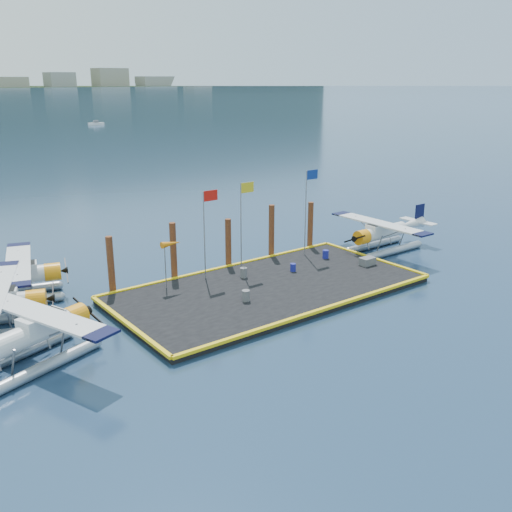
{
  "coord_description": "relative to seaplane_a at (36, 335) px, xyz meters",
  "views": [
    {
      "loc": [
        -21.8,
        -27.41,
        13.43
      ],
      "look_at": [
        0.45,
        2.0,
        1.89
      ],
      "focal_mm": 40.0,
      "sensor_mm": 36.0,
      "label": 1
    }
  ],
  "objects": [
    {
      "name": "drum_5",
      "position": [
        14.79,
        3.22,
        -0.73
      ],
      "size": [
        0.48,
        0.48,
        0.67
      ],
      "primitive_type": "cylinder",
      "color": "#57575C",
      "rests_on": "dock"
    },
    {
      "name": "piling_2",
      "position": [
        15.59,
        6.2,
        0.43
      ],
      "size": [
        0.44,
        0.44,
        3.8
      ],
      "primitive_type": "cylinder",
      "color": "#492114",
      "rests_on": "ground"
    },
    {
      "name": "piling_1",
      "position": [
        11.09,
        6.2,
        0.63
      ],
      "size": [
        0.44,
        0.44,
        4.2
      ],
      "primitive_type": "cylinder",
      "color": "#492114",
      "rests_on": "ground"
    },
    {
      "name": "ground",
      "position": [
        15.09,
        0.8,
        -1.47
      ],
      "size": [
        4000.0,
        4000.0,
        0.0
      ],
      "primitive_type": "plane",
      "color": "#172947",
      "rests_on": "ground"
    },
    {
      "name": "seaplane_d",
      "position": [
        27.93,
        2.46,
        -0.03
      ],
      "size": [
        8.39,
        9.23,
        3.3
      ],
      "rotation": [
        0.0,
        0.0,
        1.57
      ],
      "color": "#959BA3",
      "rests_on": "ground"
    },
    {
      "name": "dock_bumpers",
      "position": [
        15.09,
        0.8,
        -0.98
      ],
      "size": [
        20.25,
        10.25,
        0.18
      ],
      "primitive_type": null,
      "color": "yellow",
      "rests_on": "dock"
    },
    {
      "name": "flagpole_yellow",
      "position": [
        15.79,
        4.6,
        3.04
      ],
      "size": [
        1.14,
        0.08,
        6.2
      ],
      "color": "gray",
      "rests_on": "dock"
    },
    {
      "name": "piling_4",
      "position": [
        23.59,
        6.2,
        0.53
      ],
      "size": [
        0.44,
        0.44,
        4.0
      ],
      "primitive_type": "cylinder",
      "color": "#492114",
      "rests_on": "ground"
    },
    {
      "name": "drum_3",
      "position": [
        12.36,
        -0.37,
        -0.73
      ],
      "size": [
        0.48,
        0.48,
        0.68
      ],
      "primitive_type": "cylinder",
      "color": "#57575C",
      "rests_on": "dock"
    },
    {
      "name": "crate",
      "position": [
        23.58,
        -0.02,
        -0.79
      ],
      "size": [
        1.11,
        0.74,
        0.55
      ],
      "primitive_type": "cube",
      "color": "#57575C",
      "rests_on": "dock"
    },
    {
      "name": "flagpole_blue",
      "position": [
        21.78,
        4.6,
        3.22
      ],
      "size": [
        1.14,
        0.08,
        6.5
      ],
      "color": "gray",
      "rests_on": "dock"
    },
    {
      "name": "flagpole_red",
      "position": [
        12.79,
        4.6,
        2.93
      ],
      "size": [
        1.14,
        0.08,
        6.0
      ],
      "color": "gray",
      "rests_on": "dock"
    },
    {
      "name": "piling_0",
      "position": [
        6.59,
        6.2,
        0.53
      ],
      "size": [
        0.44,
        0.44,
        4.0
      ],
      "primitive_type": "cylinder",
      "color": "#492114",
      "rests_on": "ground"
    },
    {
      "name": "windsock",
      "position": [
        10.06,
        4.6,
        1.76
      ],
      "size": [
        1.4,
        0.44,
        3.12
      ],
      "color": "gray",
      "rests_on": "dock"
    },
    {
      "name": "seaplane_a",
      "position": [
        0.0,
        0.0,
        0.0
      ],
      "size": [
        8.82,
        9.38,
        3.37
      ],
      "rotation": [
        0.0,
        0.0,
        -1.23
      ],
      "color": "#959BA3",
      "rests_on": "ground"
    },
    {
      "name": "drum_2",
      "position": [
        18.32,
        2.16,
        -0.79
      ],
      "size": [
        0.4,
        0.4,
        0.56
      ],
      "primitive_type": "cylinder",
      "color": "navy",
      "rests_on": "dock"
    },
    {
      "name": "seaplane_c",
      "position": [
        1.4,
        9.26,
        -0.02
      ],
      "size": [
        8.7,
        9.35,
        3.33
      ],
      "rotation": [
        0.0,
        0.0,
        -1.85
      ],
      "color": "#959BA3",
      "rests_on": "ground"
    },
    {
      "name": "drum_4",
      "position": [
        22.25,
        2.97,
        -0.75
      ],
      "size": [
        0.45,
        0.45,
        0.64
      ],
      "primitive_type": "cylinder",
      "color": "navy",
      "rests_on": "dock"
    },
    {
      "name": "dock",
      "position": [
        15.09,
        0.8,
        -1.27
      ],
      "size": [
        20.0,
        10.0,
        0.4
      ],
      "primitive_type": "cube",
      "color": "black",
      "rests_on": "ground"
    },
    {
      "name": "piling_3",
      "position": [
        19.59,
        6.2,
        0.68
      ],
      "size": [
        0.44,
        0.44,
        4.3
      ],
      "primitive_type": "cylinder",
      "color": "#492114",
      "rests_on": "ground"
    }
  ]
}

